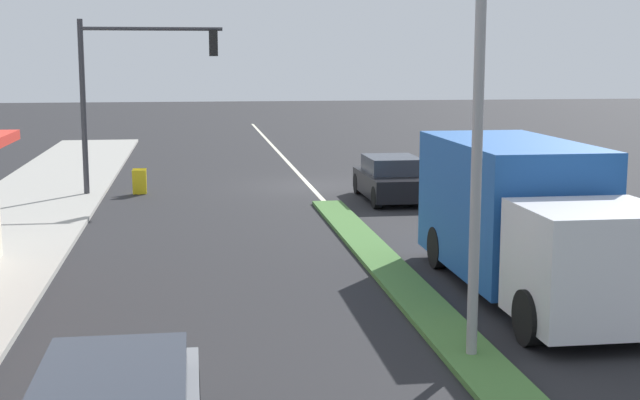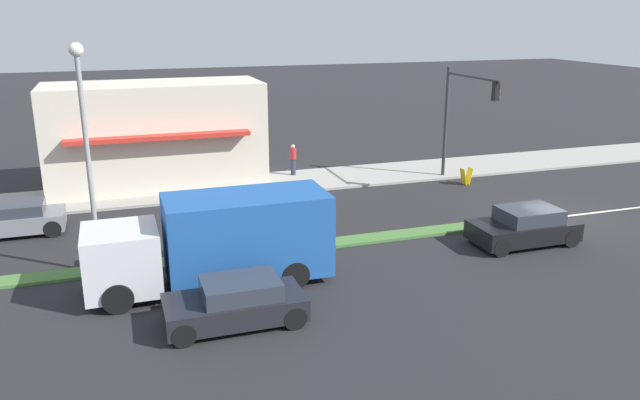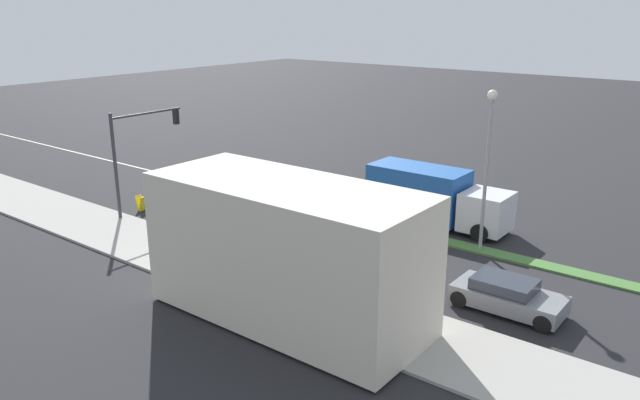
# 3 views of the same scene
# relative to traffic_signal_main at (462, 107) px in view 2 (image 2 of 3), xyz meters

# --- Properties ---
(ground_plane) EXTENTS (160.00, 160.00, 0.00)m
(ground_plane) POSITION_rel_traffic_signal_main_xyz_m (-6.12, 16.49, -3.90)
(ground_plane) COLOR #232326
(sidewalk_right) EXTENTS (4.00, 73.00, 0.12)m
(sidewalk_right) POSITION_rel_traffic_signal_main_xyz_m (2.88, 16.99, -3.84)
(sidewalk_right) COLOR #9E9B93
(sidewalk_right) RESTS_ON ground
(lane_marking_center) EXTENTS (0.16, 60.00, 0.01)m
(lane_marking_center) POSITION_rel_traffic_signal_main_xyz_m (-6.12, -1.51, -3.90)
(lane_marking_center) COLOR beige
(lane_marking_center) RESTS_ON ground
(building_corner_store) EXTENTS (4.89, 10.26, 4.99)m
(building_corner_store) POSITION_rel_traffic_signal_main_xyz_m (4.33, 14.31, -1.28)
(building_corner_store) COLOR beige
(building_corner_store) RESTS_ON sidewalk_right
(traffic_signal_main) EXTENTS (4.59, 0.34, 5.60)m
(traffic_signal_main) POSITION_rel_traffic_signal_main_xyz_m (0.00, 0.00, 0.00)
(traffic_signal_main) COLOR #333338
(traffic_signal_main) RESTS_ON sidewalk_right
(street_lamp) EXTENTS (0.44, 0.44, 7.37)m
(street_lamp) POSITION_rel_traffic_signal_main_xyz_m (-6.12, 17.11, 0.88)
(street_lamp) COLOR gray
(street_lamp) RESTS_ON median_strip
(pedestrian) EXTENTS (0.34, 0.34, 1.63)m
(pedestrian) POSITION_rel_traffic_signal_main_xyz_m (3.93, 7.48, -2.92)
(pedestrian) COLOR #282D42
(pedestrian) RESTS_ON sidewalk_right
(warning_aframe_sign) EXTENTS (0.45, 0.53, 0.84)m
(warning_aframe_sign) POSITION_rel_traffic_signal_main_xyz_m (-0.25, -0.36, -3.47)
(warning_aframe_sign) COLOR yellow
(warning_aframe_sign) RESTS_ON ground
(delivery_truck) EXTENTS (2.44, 7.50, 2.87)m
(delivery_truck) POSITION_rel_traffic_signal_main_xyz_m (-8.32, 13.43, -2.43)
(delivery_truck) COLOR silver
(delivery_truck) RESTS_ON ground
(suv_black) EXTENTS (1.91, 3.91, 1.38)m
(suv_black) POSITION_rel_traffic_signal_main_xyz_m (-8.32, 2.05, -3.23)
(suv_black) COLOR black
(suv_black) RESTS_ON ground
(sedan_dark) EXTENTS (1.82, 3.84, 1.30)m
(sedan_dark) POSITION_rel_traffic_signal_main_xyz_m (-11.12, 13.47, -3.27)
(sedan_dark) COLOR black
(sedan_dark) RESTS_ON ground
(suv_grey) EXTENTS (1.85, 4.03, 1.25)m
(suv_grey) POSITION_rel_traffic_signal_main_xyz_m (-1.12, 20.38, -3.29)
(suv_grey) COLOR slate
(suv_grey) RESTS_ON ground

